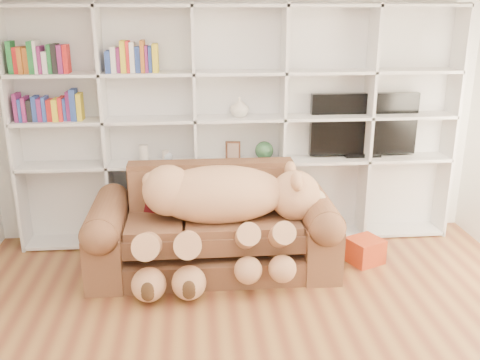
{
  "coord_description": "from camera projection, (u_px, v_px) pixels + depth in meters",
  "views": [
    {
      "loc": [
        -0.45,
        -2.93,
        2.37
      ],
      "look_at": [
        -0.05,
        1.63,
        0.87
      ],
      "focal_mm": 40.0,
      "sensor_mm": 36.0,
      "label": 1
    }
  ],
  "objects": [
    {
      "name": "green_vase",
      "position": [
        264.0,
        151.0,
        5.46
      ],
      "size": [
        0.19,
        0.19,
        0.19
      ],
      "primitive_type": "sphere",
      "color": "#2F5D37",
      "rests_on": "bookshelf"
    },
    {
      "name": "gift_box",
      "position": [
        365.0,
        251.0,
        5.15
      ],
      "size": [
        0.39,
        0.38,
        0.24
      ],
      "primitive_type": "cube",
      "rotation": [
        0.0,
        0.0,
        0.43
      ],
      "color": "#AF3617",
      "rests_on": "floor"
    },
    {
      "name": "wall_back",
      "position": [
        238.0,
        110.0,
        5.5
      ],
      "size": [
        5.0,
        0.02,
        2.7
      ],
      "primitive_type": "cube",
      "color": "white",
      "rests_on": "floor"
    },
    {
      "name": "teddy_bear",
      "position": [
        222.0,
        208.0,
        4.73
      ],
      "size": [
        1.76,
        0.94,
        1.02
      ],
      "rotation": [
        0.0,
        0.0,
        0.03
      ],
      "color": "tan",
      "rests_on": "sofa"
    },
    {
      "name": "snow_globe",
      "position": [
        168.0,
        157.0,
        5.39
      ],
      "size": [
        0.1,
        0.1,
        0.1
      ],
      "primitive_type": "sphere",
      "color": "silver",
      "rests_on": "bookshelf"
    },
    {
      "name": "picture_frame",
      "position": [
        233.0,
        150.0,
        5.43
      ],
      "size": [
        0.15,
        0.05,
        0.19
      ],
      "primitive_type": "cube",
      "rotation": [
        0.0,
        0.0,
        -0.16
      ],
      "color": "#502D1B",
      "rests_on": "bookshelf"
    },
    {
      "name": "figurine_tall",
      "position": [
        144.0,
        154.0,
        5.36
      ],
      "size": [
        0.1,
        0.1,
        0.18
      ],
      "primitive_type": "cylinder",
      "rotation": [
        0.0,
        0.0,
        0.14
      ],
      "color": "beige",
      "rests_on": "bookshelf"
    },
    {
      "name": "tv",
      "position": [
        364.0,
        125.0,
        5.52
      ],
      "size": [
        1.12,
        0.18,
        0.66
      ],
      "color": "black",
      "rests_on": "bookshelf"
    },
    {
      "name": "sofa",
      "position": [
        213.0,
        232.0,
        4.99
      ],
      "size": [
        2.24,
        0.97,
        0.94
      ],
      "color": "brown",
      "rests_on": "floor"
    },
    {
      "name": "bookshelf",
      "position": [
        215.0,
        117.0,
        5.36
      ],
      "size": [
        4.43,
        0.35,
        2.4
      ],
      "color": "silver",
      "rests_on": "floor"
    },
    {
      "name": "throw_pillow",
      "position": [
        162.0,
        197.0,
        5.01
      ],
      "size": [
        0.42,
        0.32,
        0.39
      ],
      "primitive_type": "cube",
      "rotation": [
        -0.24,
        0.0,
        -0.35
      ],
      "color": "#590F19",
      "rests_on": "sofa"
    },
    {
      "name": "figurine_short",
      "position": [
        166.0,
        156.0,
        5.38
      ],
      "size": [
        0.09,
        0.09,
        0.12
      ],
      "primitive_type": "cylinder",
      "rotation": [
        0.0,
        0.0,
        -0.3
      ],
      "color": "beige",
      "rests_on": "bookshelf"
    },
    {
      "name": "shelf_vase",
      "position": [
        240.0,
        107.0,
        5.29
      ],
      "size": [
        0.24,
        0.24,
        0.2
      ],
      "primitive_type": "imported",
      "rotation": [
        0.0,
        0.0,
        0.32
      ],
      "color": "beige",
      "rests_on": "bookshelf"
    }
  ]
}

